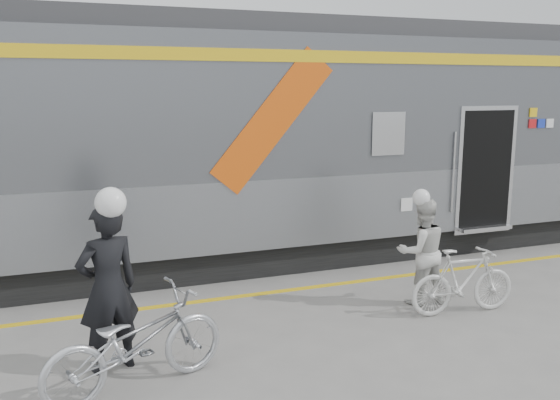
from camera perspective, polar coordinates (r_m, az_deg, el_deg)
name	(u,v)px	position (r m, az deg, el deg)	size (l,w,h in m)	color
ground	(347,350)	(7.10, 6.45, -14.18)	(90.00, 90.00, 0.00)	slate
train	(337,139)	(11.07, 5.49, 5.89)	(24.00, 3.17, 4.10)	black
safety_strip	(281,291)	(8.92, 0.14, -8.75)	(24.00, 0.12, 0.01)	gold
man	(108,288)	(6.55, -16.23, -8.14)	(0.67, 0.44, 1.82)	black
bicycle_left	(136,342)	(6.20, -13.72, -13.18)	(0.67, 1.91, 1.00)	#B7BABF
woman	(422,251)	(8.49, 13.46, -4.83)	(0.72, 0.56, 1.49)	silver
bicycle_right	(463,281)	(8.32, 17.23, -7.46)	(0.42, 1.50, 0.90)	beige
helmet_man	(102,188)	(6.29, -16.74, 1.12)	(0.32, 0.32, 0.32)	white
helmet_woman	(424,190)	(8.31, 13.72, 0.92)	(0.24, 0.24, 0.24)	white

